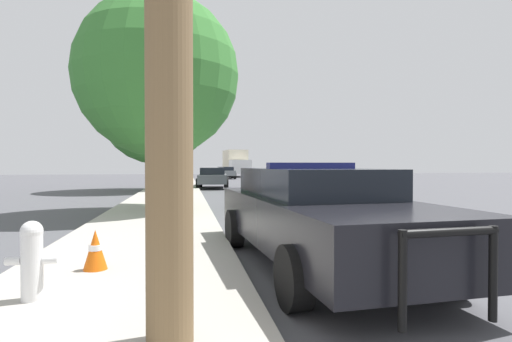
# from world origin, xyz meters

# --- Properties ---
(ground_plane) EXTENTS (110.00, 110.00, 0.00)m
(ground_plane) POSITION_xyz_m (0.00, 0.00, 0.00)
(ground_plane) COLOR #4F4F54
(sidewalk_left) EXTENTS (3.00, 110.00, 0.13)m
(sidewalk_left) POSITION_xyz_m (-5.10, 0.00, 0.07)
(sidewalk_left) COLOR #ADA89E
(sidewalk_left) RESTS_ON ground_plane
(police_car) EXTENTS (2.35, 5.38, 1.51)m
(police_car) POSITION_xyz_m (-2.46, -0.79, 0.77)
(police_car) COLOR black
(police_car) RESTS_ON ground_plane
(fire_hydrant) EXTENTS (0.48, 0.21, 0.79)m
(fire_hydrant) POSITION_xyz_m (-5.86, -2.09, 0.55)
(fire_hydrant) COLOR white
(fire_hydrant) RESTS_ON sidewalk_left
(traffic_light) EXTENTS (3.19, 0.35, 5.74)m
(traffic_light) POSITION_xyz_m (-4.05, 17.35, 4.11)
(traffic_light) COLOR #424247
(traffic_light) RESTS_ON sidewalk_left
(car_background_oncoming) EXTENTS (2.29, 4.27, 1.42)m
(car_background_oncoming) POSITION_xyz_m (2.47, 21.31, 0.75)
(car_background_oncoming) COLOR #333856
(car_background_oncoming) RESTS_ON ground_plane
(car_background_midblock) EXTENTS (2.17, 4.41, 1.28)m
(car_background_midblock) POSITION_xyz_m (-2.70, 18.46, 0.69)
(car_background_midblock) COLOR #474C51
(car_background_midblock) RESTS_ON ground_plane
(car_background_distant) EXTENTS (1.99, 4.24, 1.23)m
(car_background_distant) POSITION_xyz_m (-0.32, 34.72, 0.67)
(car_background_distant) COLOR slate
(car_background_distant) RESTS_ON ground_plane
(box_truck) EXTENTS (2.81, 6.99, 3.19)m
(box_truck) POSITION_xyz_m (1.57, 41.09, 1.68)
(box_truck) COLOR silver
(box_truck) RESTS_ON ground_plane
(tree_sidewalk_near) EXTENTS (4.90, 4.90, 6.49)m
(tree_sidewalk_near) POSITION_xyz_m (-5.17, 6.04, 4.16)
(tree_sidewalk_near) COLOR brown
(tree_sidewalk_near) RESTS_ON sidewalk_left
(tree_sidewalk_mid) EXTENTS (6.27, 6.27, 7.65)m
(tree_sidewalk_mid) POSITION_xyz_m (-5.97, 16.71, 4.63)
(tree_sidewalk_mid) COLOR brown
(tree_sidewalk_mid) RESTS_ON sidewalk_left
(traffic_cone) EXTENTS (0.30, 0.30, 0.51)m
(traffic_cone) POSITION_xyz_m (-5.49, -0.99, 0.39)
(traffic_cone) COLOR orange
(traffic_cone) RESTS_ON sidewalk_left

